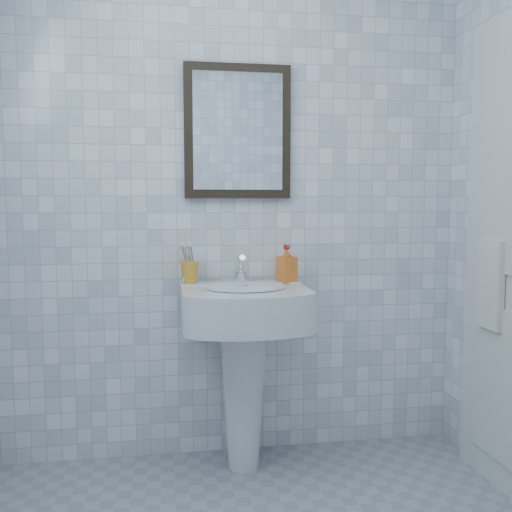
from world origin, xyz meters
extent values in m
cube|color=white|center=(0.00, 1.20, 1.25)|extent=(2.20, 0.02, 2.50)
cone|color=silver|center=(0.01, 1.01, 0.35)|extent=(0.22, 0.22, 0.70)
cube|color=silver|center=(0.01, 0.96, 0.76)|extent=(0.56, 0.40, 0.17)
cube|color=silver|center=(0.01, 1.11, 0.83)|extent=(0.56, 0.10, 0.03)
cylinder|color=white|center=(0.01, 0.93, 0.85)|extent=(0.35, 0.35, 0.01)
cylinder|color=silver|center=(0.01, 1.09, 0.88)|extent=(0.05, 0.05, 0.05)
cylinder|color=silver|center=(0.01, 1.07, 0.94)|extent=(0.03, 0.11, 0.09)
cylinder|color=silver|center=(0.01, 1.11, 0.92)|extent=(0.03, 0.06, 0.10)
imported|color=#D84515|center=(0.23, 1.10, 0.94)|extent=(0.10, 0.10, 0.17)
cube|color=black|center=(0.01, 1.18, 1.55)|extent=(0.50, 0.04, 0.62)
cube|color=white|center=(0.01, 1.16, 1.55)|extent=(0.42, 0.00, 0.54)
torus|color=silver|center=(1.06, 0.71, 1.05)|extent=(0.01, 0.18, 0.18)
cube|color=white|center=(1.04, 0.71, 0.87)|extent=(0.03, 0.16, 0.38)
camera|label=1|loc=(-0.34, -1.50, 1.22)|focal=40.00mm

